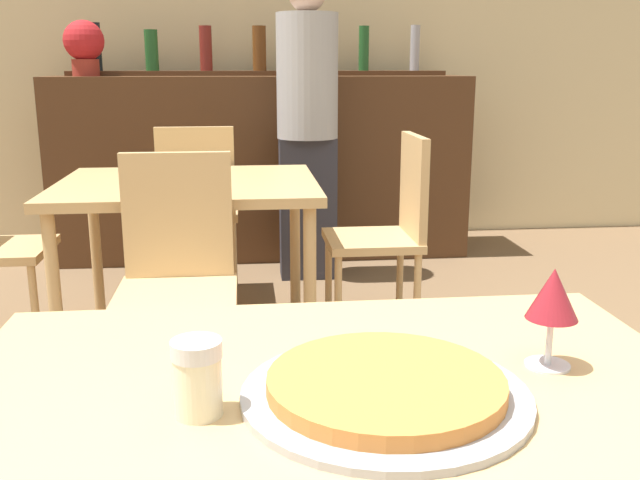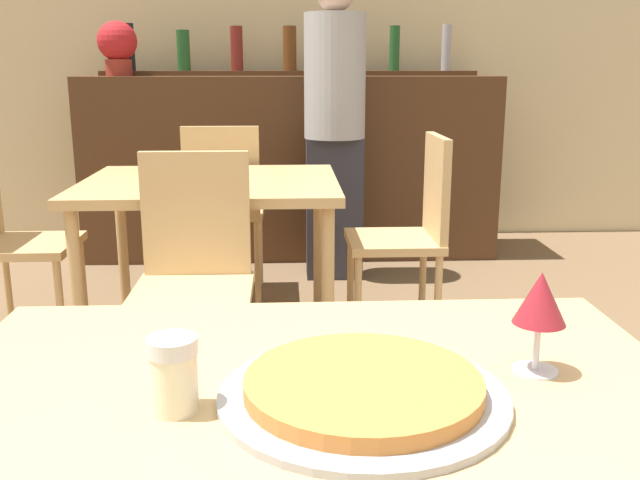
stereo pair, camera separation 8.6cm
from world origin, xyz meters
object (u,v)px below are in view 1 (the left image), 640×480
potted_plant (84,45)px  chair_far_side_front (177,268)px  chair_far_side_back (198,201)px  cheese_shaker (198,377)px  person_standing (307,118)px  pizza_tray (386,389)px  wine_glass (553,297)px  chair_far_side_right (390,223)px

potted_plant → chair_far_side_front: bearing=-72.2°
chair_far_side_back → potted_plant: potted_plant is taller
chair_far_side_front → cheese_shaker: chair_far_side_front is taller
chair_far_side_front → cheese_shaker: 1.53m
cheese_shaker → person_standing: 3.15m
chair_far_side_back → cheese_shaker: bearing=93.5°
pizza_tray → cheese_shaker: (-0.26, -0.02, 0.04)m
cheese_shaker → chair_far_side_back: bearing=93.5°
pizza_tray → person_standing: person_standing is taller
chair_far_side_front → potted_plant: 2.40m
person_standing → wine_glass: size_ratio=10.64×
person_standing → wine_glass: person_standing is taller
pizza_tray → person_standing: size_ratio=0.24×
pizza_tray → chair_far_side_back: bearing=98.9°
chair_far_side_back → wine_glass: 2.74m
chair_far_side_front → pizza_tray: 1.56m
chair_far_side_front → chair_far_side_right: size_ratio=1.00×
chair_far_side_back → chair_far_side_front: bearing=90.0°
chair_far_side_right → potted_plant: 2.33m
chair_far_side_back → chair_far_side_right: 1.07m
chair_far_side_back → chair_far_side_right: (0.87, -0.62, 0.00)m
chair_far_side_front → chair_far_side_right: (0.87, 0.62, 0.00)m
chair_far_side_front → cheese_shaker: (0.17, -1.49, 0.27)m
person_standing → chair_far_side_right: bearing=-75.0°
person_standing → potted_plant: bearing=157.7°
person_standing → potted_plant: size_ratio=5.16×
chair_far_side_back → wine_glass: chair_far_side_back is taller
cheese_shaker → pizza_tray: bearing=3.6°
cheese_shaker → potted_plant: (-0.86, 3.65, 0.52)m
chair_far_side_front → pizza_tray: size_ratio=2.25×
wine_glass → chair_far_side_front: bearing=116.6°
cheese_shaker → person_standing: person_standing is taller
pizza_tray → cheese_shaker: 0.26m
pizza_tray → wine_glass: 0.30m
wine_glass → potted_plant: size_ratio=0.48×
chair_far_side_front → chair_far_side_back: same height
chair_far_side_front → person_standing: size_ratio=0.54×
chair_far_side_front → cheese_shaker: bearing=-83.7°
potted_plant → chair_far_side_right: bearing=-44.6°
cheese_shaker → chair_far_side_front: bearing=96.3°
person_standing → wine_glass: bearing=-88.1°
chair_far_side_front → pizza_tray: bearing=-74.0°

